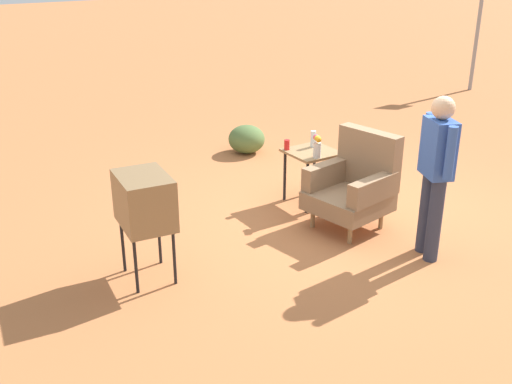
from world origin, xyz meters
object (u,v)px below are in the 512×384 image
at_px(armchair, 355,184).
at_px(bottle_short_clear, 313,139).
at_px(side_table, 311,159).
at_px(person_standing, 436,168).
at_px(road_sign, 478,24).
at_px(soda_can_red, 287,145).
at_px(flower_vase, 317,145).
at_px(tv_on_stand, 145,201).

relative_size(armchair, bottle_short_clear, 5.30).
height_order(armchair, side_table, armchair).
distance_m(person_standing, road_sign, 8.07).
bearing_deg(soda_can_red, armchair, 12.88).
bearing_deg(road_sign, person_standing, -53.68).
bearing_deg(person_standing, road_sign, 126.32).
distance_m(bottle_short_clear, flower_vase, 0.40).
xyz_separation_m(side_table, flower_vase, (0.22, -0.10, 0.25)).
bearing_deg(soda_can_red, tv_on_stand, -69.06).
relative_size(armchair, road_sign, 0.43).
bearing_deg(flower_vase, road_sign, 115.84).
relative_size(person_standing, flower_vase, 6.19).
distance_m(side_table, bottle_short_clear, 0.25).
height_order(person_standing, road_sign, road_sign).
height_order(side_table, bottle_short_clear, bottle_short_clear).
bearing_deg(flower_vase, armchair, 10.26).
relative_size(armchair, person_standing, 0.65).
bearing_deg(armchair, side_table, -179.84).
distance_m(road_sign, soda_can_red, 7.47).
xyz_separation_m(tv_on_stand, road_sign, (-3.67, 9.03, 0.60)).
xyz_separation_m(armchair, person_standing, (0.94, 0.16, 0.44)).
height_order(armchair, flower_vase, armchair).
relative_size(side_table, flower_vase, 2.48).
bearing_deg(person_standing, tv_on_stand, -113.38).
height_order(road_sign, flower_vase, road_sign).
xyz_separation_m(side_table, tv_on_stand, (0.63, -2.37, 0.22)).
distance_m(armchair, road_sign, 7.73).
distance_m(armchair, tv_on_stand, 2.40).
xyz_separation_m(armchair, flower_vase, (-0.56, -0.10, 0.31)).
relative_size(road_sign, bottle_short_clear, 12.20).
bearing_deg(road_sign, bottle_short_clear, -65.88).
height_order(road_sign, soda_can_red, road_sign).
bearing_deg(person_standing, soda_can_red, -168.61).
height_order(side_table, soda_can_red, soda_can_red).
relative_size(side_table, person_standing, 0.40).
bearing_deg(tv_on_stand, road_sign, 112.14).
bearing_deg(tv_on_stand, soda_can_red, 110.94).
xyz_separation_m(tv_on_stand, soda_can_red, (-0.82, 2.15, -0.06)).
xyz_separation_m(tv_on_stand, bottle_short_clear, (-0.74, 2.48, -0.03)).
xyz_separation_m(side_table, person_standing, (1.72, 0.17, 0.38)).
xyz_separation_m(side_table, road_sign, (-3.05, 6.66, 0.82)).
distance_m(road_sign, flower_vase, 7.53).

